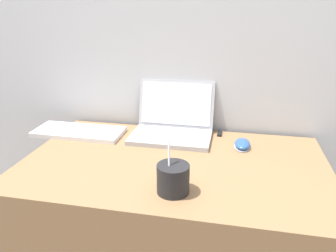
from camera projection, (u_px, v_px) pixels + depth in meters
name	position (u px, v px, depth m)	size (l,w,h in m)	color
wall_back	(191.00, 10.00, 1.40)	(7.00, 0.04, 2.50)	silver
desk	(173.00, 239.00, 1.36)	(1.14, 0.69, 0.72)	#936D47
laptop	(173.00, 124.00, 1.45)	(0.35, 0.27, 0.23)	#ADADB2
drink_cup	(173.00, 178.00, 1.01)	(0.10, 0.10, 0.17)	#232326
computer_mouse	(242.00, 144.00, 1.34)	(0.07, 0.11, 0.03)	#B2B2B7
external_keyboard	(79.00, 132.00, 1.48)	(0.40, 0.17, 0.02)	silver
usb_stick	(220.00, 133.00, 1.48)	(0.02, 0.06, 0.01)	black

